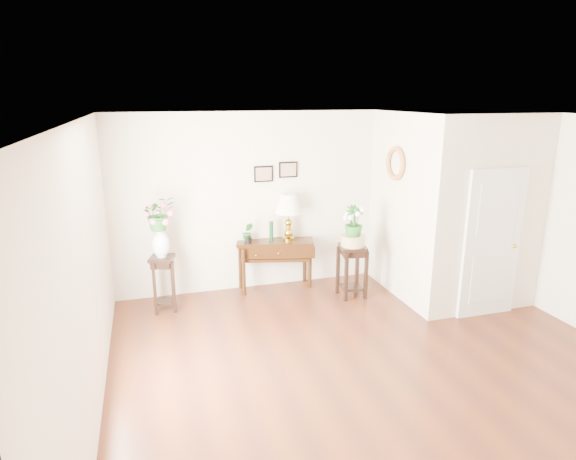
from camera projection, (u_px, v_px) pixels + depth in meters
name	position (u px, v px, depth m)	size (l,w,h in m)	color
floor	(376.00, 364.00, 5.61)	(6.00, 5.50, 0.02)	#522613
ceiling	(389.00, 118.00, 4.85)	(6.00, 5.50, 0.02)	white
wall_back	(303.00, 200.00, 7.77)	(6.00, 0.02, 2.80)	beige
wall_left	(86.00, 279.00, 4.40)	(0.02, 5.50, 2.80)	beige
partition	(451.00, 204.00, 7.45)	(1.80, 1.95, 2.80)	beige
door	(492.00, 244.00, 6.62)	(0.90, 0.05, 2.10)	silver
art_print_left	(264.00, 174.00, 7.45)	(0.30, 0.02, 0.25)	black
art_print_right	(288.00, 170.00, 7.55)	(0.30, 0.02, 0.25)	black
wall_ornament	(395.00, 164.00, 7.13)	(0.51, 0.51, 0.07)	#A06929
console_table	(275.00, 264.00, 7.73)	(1.21, 0.40, 0.81)	black
table_lamp	(289.00, 218.00, 7.59)	(0.43, 0.43, 0.75)	#AD931D
green_vase	(271.00, 231.00, 7.56)	(0.07, 0.07, 0.32)	#113319
potted_plant	(248.00, 233.00, 7.46)	(0.17, 0.14, 0.31)	#1F5A1D
plant_stand_a	(164.00, 284.00, 6.92)	(0.32, 0.32, 0.82)	black
porcelain_vase	(161.00, 241.00, 6.75)	(0.25, 0.25, 0.44)	white
lily_arrangement	(158.00, 212.00, 6.64)	(0.43, 0.38, 0.48)	#1F5A1D
plant_stand_b	(352.00, 271.00, 7.42)	(0.39, 0.39, 0.82)	black
ceramic_bowl	(353.00, 241.00, 7.29)	(0.37, 0.37, 0.16)	tan
narcissus	(354.00, 222.00, 7.21)	(0.28, 0.28, 0.50)	#1F5A1D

